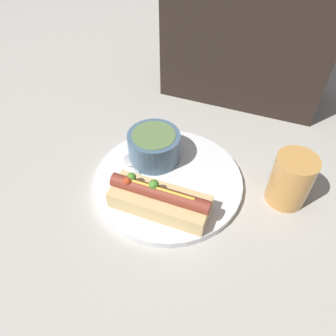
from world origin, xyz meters
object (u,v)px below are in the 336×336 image
(soup_bowl, at_px, (154,145))
(drinking_glass, at_px, (291,180))
(hot_dog, at_px, (159,199))
(spoon, at_px, (134,168))

(soup_bowl, relative_size, drinking_glass, 1.03)
(soup_bowl, height_order, drinking_glass, drinking_glass)
(hot_dog, distance_m, spoon, 0.10)
(hot_dog, relative_size, spoon, 1.47)
(hot_dog, xyz_separation_m, spoon, (-0.08, 0.07, -0.02))
(hot_dog, height_order, soup_bowl, hot_dog)
(drinking_glass, bearing_deg, hot_dog, -150.74)
(hot_dog, xyz_separation_m, drinking_glass, (0.20, 0.11, 0.01))
(soup_bowl, bearing_deg, hot_dog, -63.31)
(hot_dog, height_order, spoon, hot_dog)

